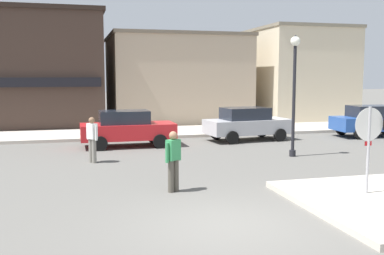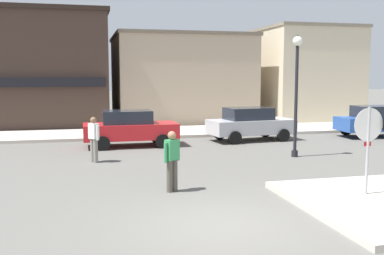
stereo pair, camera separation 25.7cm
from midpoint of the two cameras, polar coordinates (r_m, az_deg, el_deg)
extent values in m
plane|color=#5B5954|center=(9.46, 3.97, -12.22)|extent=(160.00, 160.00, 0.00)
cube|color=beige|center=(23.58, -7.55, -0.69)|extent=(80.00, 4.00, 0.15)
cylinder|color=#9E9EA3|center=(11.85, 20.88, -3.07)|extent=(0.07, 0.07, 2.30)
cylinder|color=red|center=(11.77, 20.97, 0.41)|extent=(0.76, 0.06, 0.76)
cylinder|color=white|center=(11.76, 21.01, 0.40)|extent=(0.82, 0.06, 0.82)
cube|color=red|center=(11.82, 20.89, -1.91)|extent=(0.20, 0.02, 0.11)
cylinder|color=black|center=(17.23, 12.39, 3.29)|extent=(0.12, 0.12, 4.20)
cylinder|color=black|center=(17.45, 12.23, -3.21)|extent=(0.24, 0.24, 0.24)
sphere|color=white|center=(17.25, 12.57, 10.64)|extent=(0.36, 0.36, 0.36)
cone|color=black|center=(17.26, 12.58, 11.11)|extent=(0.32, 0.32, 0.18)
cube|color=red|center=(19.54, -8.51, -0.46)|extent=(4.01, 1.72, 0.66)
cube|color=#1E232D|center=(19.46, -8.98, 1.31)|extent=(2.09, 1.41, 0.56)
cylinder|color=black|center=(20.60, -5.33, -1.09)|extent=(0.60, 0.18, 0.60)
cylinder|color=black|center=(18.94, -4.46, -1.76)|extent=(0.60, 0.18, 0.60)
cylinder|color=black|center=(20.33, -12.24, -1.31)|extent=(0.60, 0.18, 0.60)
cylinder|color=black|center=(18.65, -11.98, -2.01)|extent=(0.60, 0.18, 0.60)
cube|color=#B7B7BC|center=(21.32, 6.75, 0.16)|extent=(4.17, 2.15, 0.66)
cube|color=#1E232D|center=(21.19, 6.42, 1.78)|extent=(2.23, 1.62, 0.56)
cylinder|color=black|center=(22.70, 8.50, -0.42)|extent=(0.62, 0.25, 0.60)
cylinder|color=black|center=(21.25, 10.77, -0.94)|extent=(0.62, 0.25, 0.60)
cylinder|color=black|center=(21.58, 2.77, -0.72)|extent=(0.62, 0.25, 0.60)
cylinder|color=black|center=(20.06, 4.75, -1.29)|extent=(0.62, 0.25, 0.60)
cube|color=#234C9E|center=(24.28, 21.74, 0.51)|extent=(4.09, 1.92, 0.66)
cube|color=#1E232D|center=(24.14, 21.50, 1.95)|extent=(2.16, 1.51, 0.56)
cylinder|color=black|center=(25.71, 22.98, -0.06)|extent=(0.61, 0.21, 0.60)
cylinder|color=black|center=(24.39, 18.17, -0.19)|extent=(0.61, 0.21, 0.60)
cylinder|color=black|center=(22.94, 20.26, -0.68)|extent=(0.61, 0.21, 0.60)
cylinder|color=gray|center=(16.12, -12.78, -2.93)|extent=(0.16, 0.16, 0.85)
cylinder|color=gray|center=(16.26, -13.15, -2.86)|extent=(0.16, 0.16, 0.85)
cube|color=white|center=(16.09, -13.03, -0.45)|extent=(0.38, 0.42, 0.54)
sphere|color=brown|center=(16.05, -13.07, 0.89)|extent=(0.22, 0.22, 0.22)
cylinder|color=white|center=(15.91, -12.54, -0.70)|extent=(0.12, 0.12, 0.52)
cylinder|color=white|center=(16.28, -13.50, -0.56)|extent=(0.12, 0.12, 0.52)
cylinder|color=#4C473D|center=(11.97, -2.70, -6.08)|extent=(0.16, 0.16, 0.85)
cylinder|color=#4C473D|center=(11.84, -3.31, -6.22)|extent=(0.16, 0.16, 0.85)
cube|color=#338C51|center=(11.77, -3.02, -2.85)|extent=(0.42, 0.38, 0.54)
sphere|color=#9E7051|center=(11.71, -3.04, -1.01)|extent=(0.22, 0.22, 0.22)
cylinder|color=#338C51|center=(11.94, -2.24, -2.95)|extent=(0.12, 0.12, 0.52)
cylinder|color=#338C51|center=(11.62, -3.83, -3.23)|extent=(0.12, 0.12, 0.52)
cube|color=#3D2D26|center=(30.26, -20.00, 6.64)|extent=(8.49, 9.85, 6.54)
cube|color=black|center=(25.21, -21.00, 5.38)|extent=(8.07, 0.40, 0.50)
cube|color=black|center=(30.47, -20.26, 13.02)|extent=(8.75, 10.14, 0.24)
cube|color=tan|center=(30.27, -2.50, 5.99)|extent=(8.49, 7.87, 5.45)
cube|color=#685B4C|center=(30.37, -2.53, 11.32)|extent=(8.66, 8.03, 0.20)
cube|color=beige|center=(32.25, 12.69, 6.41)|extent=(5.90, 7.14, 6.05)
cube|color=gray|center=(32.39, 12.84, 11.94)|extent=(6.02, 7.28, 0.20)
camera|label=1|loc=(0.13, -90.55, -0.06)|focal=42.00mm
camera|label=2|loc=(0.13, 89.45, 0.06)|focal=42.00mm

